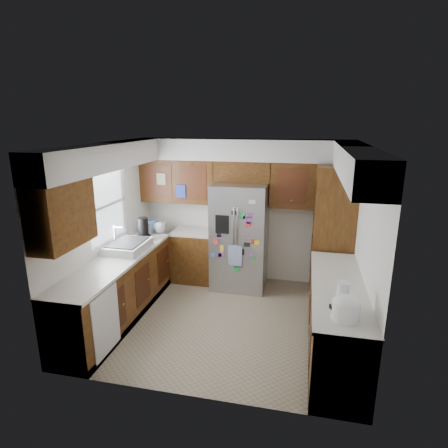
% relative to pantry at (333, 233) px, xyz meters
% --- Properties ---
extents(floor, '(3.60, 3.60, 0.00)m').
position_rel_pantry_xyz_m(floor, '(-1.50, -1.15, -1.07)').
color(floor, gray).
rests_on(floor, ground).
extents(room_shell, '(3.64, 3.24, 2.52)m').
position_rel_pantry_xyz_m(room_shell, '(-1.61, -0.79, 0.75)').
color(room_shell, white).
rests_on(room_shell, ground).
extents(left_counter_run, '(1.36, 3.20, 0.92)m').
position_rel_pantry_xyz_m(left_counter_run, '(-2.86, -1.12, -0.65)').
color(left_counter_run, '#3D1C0B').
rests_on(left_counter_run, ground).
extents(right_counter_run, '(0.63, 2.25, 0.92)m').
position_rel_pantry_xyz_m(right_counter_run, '(0.00, -1.62, -0.65)').
color(right_counter_run, '#3D1C0B').
rests_on(right_counter_run, ground).
extents(pantry, '(0.60, 0.90, 2.15)m').
position_rel_pantry_xyz_m(pantry, '(0.00, 0.00, 0.00)').
color(pantry, '#3D1C0B').
rests_on(pantry, ground).
extents(fridge, '(0.90, 0.79, 1.80)m').
position_rel_pantry_xyz_m(fridge, '(-1.50, 0.05, -0.17)').
color(fridge, gray).
rests_on(fridge, ground).
extents(bridge_cabinet, '(0.96, 0.34, 0.35)m').
position_rel_pantry_xyz_m(bridge_cabinet, '(-1.50, 0.28, 0.90)').
color(bridge_cabinet, '#3D1C0B').
rests_on(bridge_cabinet, fridge).
extents(fridge_top_items, '(0.97, 0.30, 0.27)m').
position_rel_pantry_xyz_m(fridge_top_items, '(-1.49, 0.24, 1.20)').
color(fridge_top_items, '#2452B0').
rests_on(fridge_top_items, bridge_cabinet).
extents(sink_assembly, '(0.52, 0.70, 0.37)m').
position_rel_pantry_xyz_m(sink_assembly, '(-3.00, -1.05, -0.09)').
color(sink_assembly, silver).
rests_on(sink_assembly, left_counter_run).
extents(left_counter_clutter, '(0.33, 0.89, 0.38)m').
position_rel_pantry_xyz_m(left_counter_clutter, '(-2.95, -0.31, -0.02)').
color(left_counter_clutter, black).
rests_on(left_counter_clutter, left_counter_run).
extents(rice_cooker, '(0.29, 0.27, 0.24)m').
position_rel_pantry_xyz_m(rice_cooker, '(-0.00, -2.42, -0.03)').
color(rice_cooker, white).
rests_on(rice_cooker, right_counter_run).
extents(paper_towel, '(0.13, 0.13, 0.28)m').
position_rel_pantry_xyz_m(paper_towel, '(-0.01, -2.19, -0.01)').
color(paper_towel, white).
rests_on(paper_towel, right_counter_run).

